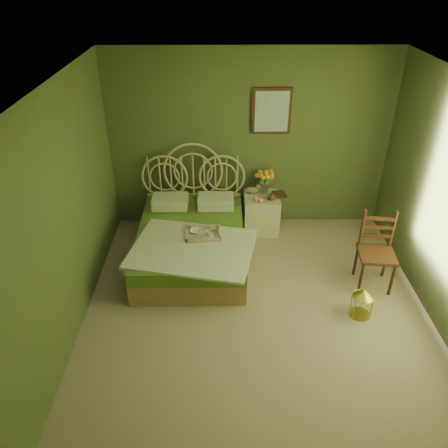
{
  "coord_description": "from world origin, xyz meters",
  "views": [
    {
      "loc": [
        -0.43,
        -3.65,
        3.58
      ],
      "look_at": [
        -0.37,
        1.0,
        0.7
      ],
      "focal_mm": 35.0,
      "sensor_mm": 36.0,
      "label": 1
    }
  ],
  "objects_px": {
    "nightstand": "(262,208)",
    "birdcage": "(362,302)",
    "chair": "(376,245)",
    "bed": "(192,240)"
  },
  "relations": [
    {
      "from": "nightstand",
      "to": "birdcage",
      "type": "height_order",
      "value": "nightstand"
    },
    {
      "from": "nightstand",
      "to": "birdcage",
      "type": "xyz_separation_m",
      "value": [
        1.0,
        -1.88,
        -0.17
      ]
    },
    {
      "from": "bed",
      "to": "chair",
      "type": "height_order",
      "value": "bed"
    },
    {
      "from": "chair",
      "to": "birdcage",
      "type": "xyz_separation_m",
      "value": [
        -0.29,
        -0.63,
        -0.36
      ]
    },
    {
      "from": "nightstand",
      "to": "birdcage",
      "type": "distance_m",
      "value": 2.14
    },
    {
      "from": "bed",
      "to": "nightstand",
      "type": "relative_size",
      "value": 2.13
    },
    {
      "from": "bed",
      "to": "nightstand",
      "type": "xyz_separation_m",
      "value": [
        1.01,
        0.73,
        0.07
      ]
    },
    {
      "from": "birdcage",
      "to": "bed",
      "type": "bearing_deg",
      "value": 150.17
    },
    {
      "from": "nightstand",
      "to": "chair",
      "type": "bearing_deg",
      "value": -44.17
    },
    {
      "from": "chair",
      "to": "birdcage",
      "type": "distance_m",
      "value": 0.78
    }
  ]
}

